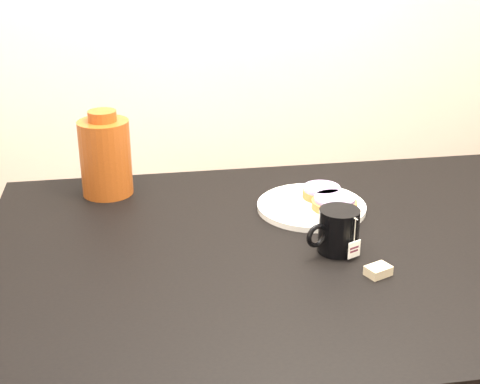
# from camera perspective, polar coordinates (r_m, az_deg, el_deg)

# --- Properties ---
(table) EXTENTS (1.40, 0.90, 0.75)m
(table) POSITION_cam_1_polar(r_m,az_deg,el_deg) (1.41, 7.68, -7.32)
(table) COLOR black
(table) RESTS_ON ground_plane
(plate) EXTENTS (0.24, 0.24, 0.02)m
(plate) POSITION_cam_1_polar(r_m,az_deg,el_deg) (1.51, 6.11, -1.18)
(plate) COLOR white
(plate) RESTS_ON table
(bagel_back) EXTENTS (0.10, 0.10, 0.03)m
(bagel_back) POSITION_cam_1_polar(r_m,az_deg,el_deg) (1.54, 6.99, -0.00)
(bagel_back) COLOR brown
(bagel_back) RESTS_ON plate
(bagel_front) EXTENTS (0.13, 0.13, 0.03)m
(bagel_front) POSITION_cam_1_polar(r_m,az_deg,el_deg) (1.49, 8.06, -0.92)
(bagel_front) COLOR brown
(bagel_front) RESTS_ON plate
(mug) EXTENTS (0.13, 0.11, 0.09)m
(mug) POSITION_cam_1_polar(r_m,az_deg,el_deg) (1.32, 8.36, -3.28)
(mug) COLOR black
(mug) RESTS_ON table
(teabag_pouch) EXTENTS (0.05, 0.05, 0.02)m
(teabag_pouch) POSITION_cam_1_polar(r_m,az_deg,el_deg) (1.26, 11.72, -6.59)
(teabag_pouch) COLOR #C6B793
(teabag_pouch) RESTS_ON table
(bagel_package) EXTENTS (0.16, 0.16, 0.20)m
(bagel_package) POSITION_cam_1_polar(r_m,az_deg,el_deg) (1.59, -11.41, 3.01)
(bagel_package) COLOR #65280D
(bagel_package) RESTS_ON table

